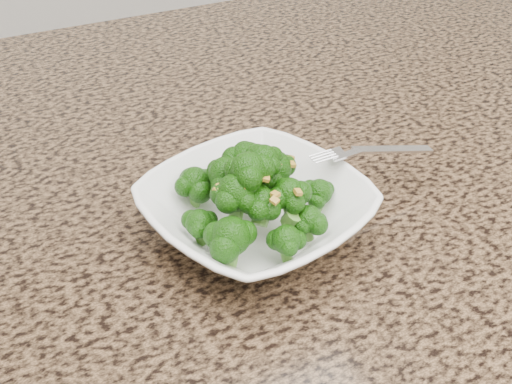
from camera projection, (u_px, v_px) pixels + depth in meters
name	position (u px, v px, depth m)	size (l,w,h in m)	color
granite_counter	(214.00, 189.00, 0.74)	(1.64, 1.04, 0.03)	brown
bowl	(256.00, 211.00, 0.64)	(0.21, 0.21, 0.05)	white
broccoli_pile	(256.00, 162.00, 0.60)	(0.19, 0.19, 0.06)	#174C08
garlic_topping	(256.00, 130.00, 0.58)	(0.11, 0.11, 0.01)	gold
fork	(355.00, 153.00, 0.66)	(0.16, 0.03, 0.01)	silver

